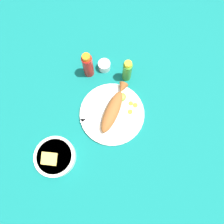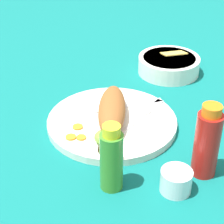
{
  "view_description": "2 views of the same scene",
  "coord_description": "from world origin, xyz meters",
  "px_view_note": "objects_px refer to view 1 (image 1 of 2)",
  "views": [
    {
      "loc": [
        0.23,
        0.19,
        1.02
      ],
      "look_at": [
        0.0,
        0.0,
        0.04
      ],
      "focal_mm": 35.0,
      "sensor_mm": 36.0,
      "label": 1
    },
    {
      "loc": [
        -0.76,
        -0.28,
        0.55
      ],
      "look_at": [
        0.0,
        0.0,
        0.04
      ],
      "focal_mm": 65.0,
      "sensor_mm": 36.0,
      "label": 2
    }
  ],
  "objects_px": {
    "fork_near": "(97,121)",
    "hot_sauce_bottle_green": "(127,71)",
    "main_plate": "(112,114)",
    "fork_far": "(95,111)",
    "fried_fish": "(113,109)",
    "salt_cup": "(104,66)",
    "hot_sauce_bottle_red": "(88,65)",
    "guacamole_bowl": "(55,157)"
  },
  "relations": [
    {
      "from": "salt_cup",
      "to": "guacamole_bowl",
      "type": "relative_size",
      "value": 0.34
    },
    {
      "from": "fork_far",
      "to": "salt_cup",
      "type": "height_order",
      "value": "salt_cup"
    },
    {
      "from": "hot_sauce_bottle_green",
      "to": "guacamole_bowl",
      "type": "height_order",
      "value": "hot_sauce_bottle_green"
    },
    {
      "from": "main_plate",
      "to": "fork_near",
      "type": "height_order",
      "value": "fork_near"
    },
    {
      "from": "fork_far",
      "to": "hot_sauce_bottle_green",
      "type": "xyz_separation_m",
      "value": [
        -0.24,
        -0.01,
        0.05
      ]
    },
    {
      "from": "fork_far",
      "to": "guacamole_bowl",
      "type": "relative_size",
      "value": 1.01
    },
    {
      "from": "hot_sauce_bottle_green",
      "to": "salt_cup",
      "type": "height_order",
      "value": "hot_sauce_bottle_green"
    },
    {
      "from": "fork_near",
      "to": "fork_far",
      "type": "height_order",
      "value": "same"
    },
    {
      "from": "hot_sauce_bottle_red",
      "to": "hot_sauce_bottle_green",
      "type": "distance_m",
      "value": 0.19
    },
    {
      "from": "fried_fish",
      "to": "hot_sauce_bottle_red",
      "type": "bearing_deg",
      "value": -127.25
    },
    {
      "from": "main_plate",
      "to": "hot_sauce_bottle_red",
      "type": "xyz_separation_m",
      "value": [
        -0.09,
        -0.23,
        0.07
      ]
    },
    {
      "from": "main_plate",
      "to": "guacamole_bowl",
      "type": "relative_size",
      "value": 1.72
    },
    {
      "from": "fried_fish",
      "to": "hot_sauce_bottle_red",
      "type": "relative_size",
      "value": 1.65
    },
    {
      "from": "fried_fish",
      "to": "salt_cup",
      "type": "height_order",
      "value": "fried_fish"
    },
    {
      "from": "salt_cup",
      "to": "fork_far",
      "type": "bearing_deg",
      "value": 30.84
    },
    {
      "from": "hot_sauce_bottle_green",
      "to": "guacamole_bowl",
      "type": "xyz_separation_m",
      "value": [
        0.52,
        0.01,
        -0.04
      ]
    },
    {
      "from": "fried_fish",
      "to": "salt_cup",
      "type": "relative_size",
      "value": 4.3
    },
    {
      "from": "fork_far",
      "to": "salt_cup",
      "type": "relative_size",
      "value": 2.95
    },
    {
      "from": "main_plate",
      "to": "fork_far",
      "type": "distance_m",
      "value": 0.08
    },
    {
      "from": "main_plate",
      "to": "fork_far",
      "type": "relative_size",
      "value": 1.7
    },
    {
      "from": "hot_sauce_bottle_red",
      "to": "guacamole_bowl",
      "type": "xyz_separation_m",
      "value": [
        0.42,
        0.17,
        -0.05
      ]
    },
    {
      "from": "fried_fish",
      "to": "hot_sauce_bottle_red",
      "type": "xyz_separation_m",
      "value": [
        -0.08,
        -0.23,
        0.03
      ]
    },
    {
      "from": "main_plate",
      "to": "fork_far",
      "type": "bearing_deg",
      "value": -55.61
    },
    {
      "from": "fork_near",
      "to": "hot_sauce_bottle_green",
      "type": "distance_m",
      "value": 0.28
    },
    {
      "from": "fork_far",
      "to": "hot_sauce_bottle_red",
      "type": "distance_m",
      "value": 0.23
    },
    {
      "from": "hot_sauce_bottle_red",
      "to": "hot_sauce_bottle_green",
      "type": "height_order",
      "value": "hot_sauce_bottle_red"
    },
    {
      "from": "hot_sauce_bottle_green",
      "to": "guacamole_bowl",
      "type": "distance_m",
      "value": 0.52
    },
    {
      "from": "hot_sauce_bottle_green",
      "to": "fork_far",
      "type": "bearing_deg",
      "value": 1.49
    },
    {
      "from": "main_plate",
      "to": "hot_sauce_bottle_red",
      "type": "distance_m",
      "value": 0.26
    },
    {
      "from": "fork_near",
      "to": "guacamole_bowl",
      "type": "xyz_separation_m",
      "value": [
        0.25,
        -0.03,
        0.01
      ]
    },
    {
      "from": "fork_far",
      "to": "salt_cup",
      "type": "xyz_separation_m",
      "value": [
        -0.21,
        -0.13,
        0.0
      ]
    },
    {
      "from": "fried_fish",
      "to": "hot_sauce_bottle_green",
      "type": "relative_size",
      "value": 1.85
    },
    {
      "from": "hot_sauce_bottle_red",
      "to": "hot_sauce_bottle_green",
      "type": "bearing_deg",
      "value": 122.92
    },
    {
      "from": "main_plate",
      "to": "hot_sauce_bottle_green",
      "type": "xyz_separation_m",
      "value": [
        -0.2,
        -0.07,
        0.06
      ]
    },
    {
      "from": "hot_sauce_bottle_green",
      "to": "hot_sauce_bottle_red",
      "type": "bearing_deg",
      "value": -57.08
    },
    {
      "from": "main_plate",
      "to": "hot_sauce_bottle_red",
      "type": "bearing_deg",
      "value": -112.04
    },
    {
      "from": "main_plate",
      "to": "guacamole_bowl",
      "type": "distance_m",
      "value": 0.33
    },
    {
      "from": "main_plate",
      "to": "salt_cup",
      "type": "height_order",
      "value": "salt_cup"
    },
    {
      "from": "fork_far",
      "to": "main_plate",
      "type": "bearing_deg",
      "value": 139.73
    },
    {
      "from": "hot_sauce_bottle_red",
      "to": "salt_cup",
      "type": "height_order",
      "value": "hot_sauce_bottle_red"
    },
    {
      "from": "fork_far",
      "to": "fried_fish",
      "type": "bearing_deg",
      "value": 150.13
    },
    {
      "from": "main_plate",
      "to": "fork_near",
      "type": "relative_size",
      "value": 2.03
    }
  ]
}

